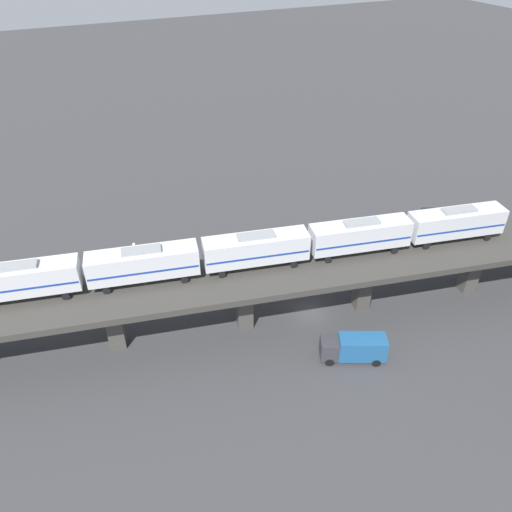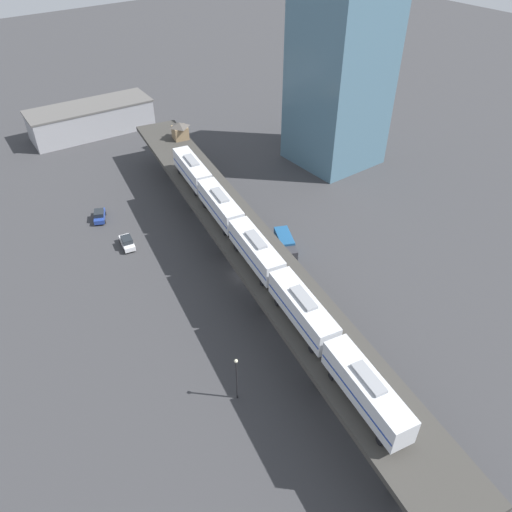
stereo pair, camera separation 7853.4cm
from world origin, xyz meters
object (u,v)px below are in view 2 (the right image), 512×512
object	(u,v)px
subway_train	(256,250)
street_car_blue	(100,215)
office_tower	(340,76)
warehouse_building	(91,119)
delivery_truck	(285,245)
signal_hut	(180,130)
street_lamp	(237,376)
street_car_white	(127,242)

from	to	relation	value
subway_train	street_car_blue	size ratio (longest dim) A/B	13.01
office_tower	warehouse_building	bearing A→B (deg)	129.38
delivery_truck	office_tower	xyz separation A→B (m)	(29.97, 20.39, 16.24)
office_tower	delivery_truck	bearing A→B (deg)	-145.77
street_car_blue	office_tower	world-z (taller)	office_tower
delivery_truck	warehouse_building	distance (m)	65.24
signal_hut	warehouse_building	bearing A→B (deg)	103.83
street_car_blue	warehouse_building	xyz separation A→B (m)	(13.98, 36.95, 2.47)
subway_train	signal_hut	xyz separation A→B (m)	(12.07, 41.53, -0.74)
signal_hut	street_lamp	size ratio (longest dim) A/B	0.55
office_tower	street_car_white	bearing A→B (deg)	-176.57
street_car_blue	office_tower	xyz separation A→B (m)	(50.51, -7.55, 17.06)
street_lamp	warehouse_building	xyz separation A→B (m)	(16.20, 83.55, -0.70)
signal_hut	street_car_white	size ratio (longest dim) A/B	0.81
street_car_blue	signal_hut	bearing A→B (deg)	17.33
street_car_blue	street_car_white	world-z (taller)	same
street_car_blue	street_lamp	distance (m)	46.76
signal_hut	street_car_white	xyz separation A→B (m)	(-20.99, -17.23, -8.36)
street_car_blue	office_tower	bearing A→B (deg)	-8.50
street_car_blue	street_lamp	bearing A→B (deg)	-92.73
signal_hut	subway_train	bearing A→B (deg)	-106.20
warehouse_building	office_tower	xyz separation A→B (m)	(36.53, -44.50, 14.59)
signal_hut	street_car_white	world-z (taller)	signal_hut
street_car_white	street_lamp	xyz separation A→B (m)	(-2.66, -36.05, 3.17)
signal_hut	delivery_truck	distance (m)	35.45
warehouse_building	office_tower	size ratio (longest dim) A/B	0.81
street_lamp	delivery_truck	bearing A→B (deg)	39.34
signal_hut	delivery_truck	size ratio (longest dim) A/B	0.51
delivery_truck	signal_hut	bearing A→B (deg)	88.52
subway_train	street_car_white	bearing A→B (deg)	110.16
subway_train	warehouse_building	xyz separation A→B (m)	(4.62, 71.80, -6.63)
delivery_truck	office_tower	bearing A→B (deg)	34.23
street_car_blue	warehouse_building	size ratio (longest dim) A/B	0.16
subway_train	street_car_blue	xyz separation A→B (m)	(-9.36, 34.85, -9.10)
subway_train	street_lamp	xyz separation A→B (m)	(-11.59, -11.75, -5.93)
delivery_truck	warehouse_building	world-z (taller)	warehouse_building
delivery_truck	street_lamp	distance (m)	29.52
delivery_truck	street_lamp	size ratio (longest dim) A/B	1.08
subway_train	street_car_white	size ratio (longest dim) A/B	13.25
office_tower	street_car_blue	bearing A→B (deg)	171.50
subway_train	street_lamp	size ratio (longest dim) A/B	8.90
street_car_white	warehouse_building	distance (m)	49.45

